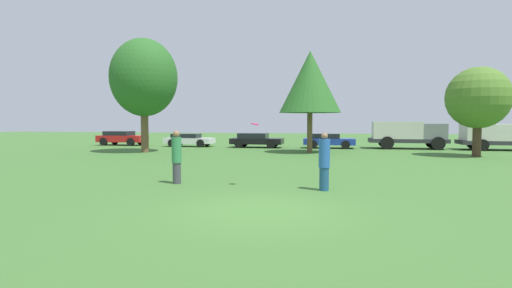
% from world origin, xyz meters
% --- Properties ---
extents(ground_plane, '(120.00, 120.00, 0.00)m').
position_xyz_m(ground_plane, '(0.00, 0.00, 0.00)').
color(ground_plane, '#3D6B2D').
extents(person_thrower, '(0.34, 0.34, 1.86)m').
position_xyz_m(person_thrower, '(-3.54, 3.55, 0.95)').
color(person_thrower, '#3F3F47').
rests_on(person_thrower, ground).
extents(person_catcher, '(0.35, 0.35, 1.82)m').
position_xyz_m(person_catcher, '(1.54, 3.06, 0.92)').
color(person_catcher, navy).
rests_on(person_catcher, ground).
extents(frisbee, '(0.25, 0.25, 0.09)m').
position_xyz_m(frisbee, '(-0.73, 3.32, 2.09)').
color(frisbee, '#F21E72').
extents(tree_0, '(4.57, 4.57, 7.83)m').
position_xyz_m(tree_0, '(-10.85, 16.21, 5.13)').
color(tree_0, brown).
rests_on(tree_0, ground).
extents(tree_1, '(4.20, 4.20, 6.95)m').
position_xyz_m(tree_1, '(0.42, 18.01, 4.83)').
color(tree_1, brown).
rests_on(tree_1, ground).
extents(tree_2, '(3.73, 3.73, 5.46)m').
position_xyz_m(tree_2, '(10.59, 16.68, 3.56)').
color(tree_2, '#473323').
rests_on(tree_2, ground).
extents(parked_car_red, '(4.29, 2.08, 1.26)m').
position_xyz_m(parked_car_red, '(-16.55, 23.38, 0.68)').
color(parked_car_red, red).
rests_on(parked_car_red, ground).
extents(parked_car_white, '(4.13, 1.92, 1.09)m').
position_xyz_m(parked_car_white, '(-10.00, 22.70, 0.60)').
color(parked_car_white, silver).
rests_on(parked_car_white, ground).
extents(parked_car_black, '(4.29, 2.15, 1.18)m').
position_xyz_m(parked_car_black, '(-4.16, 22.54, 0.64)').
color(parked_car_black, black).
rests_on(parked_car_black, ground).
extents(parked_car_blue, '(4.08, 2.08, 1.16)m').
position_xyz_m(parked_car_blue, '(1.71, 22.74, 0.63)').
color(parked_car_blue, '#1E389E').
rests_on(parked_car_blue, ground).
extents(delivery_truck_grey, '(5.89, 2.47, 2.13)m').
position_xyz_m(delivery_truck_grey, '(7.75, 23.13, 1.24)').
color(delivery_truck_grey, '#2D2D33').
rests_on(delivery_truck_grey, ground).
extents(delivery_truck_green, '(5.91, 2.66, 1.94)m').
position_xyz_m(delivery_truck_green, '(14.27, 22.73, 1.11)').
color(delivery_truck_green, '#2D2D33').
rests_on(delivery_truck_green, ground).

